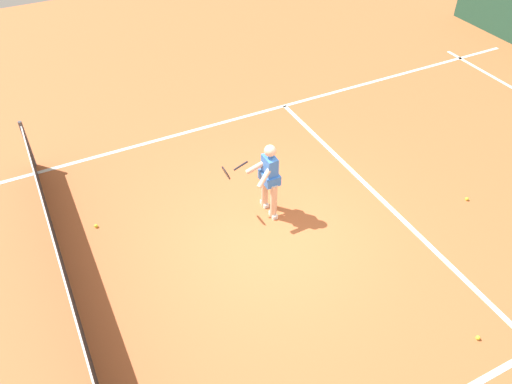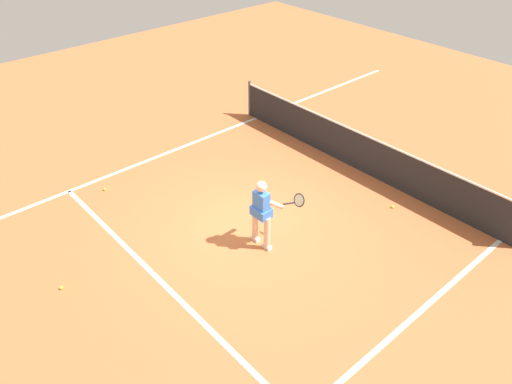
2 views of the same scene
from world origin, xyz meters
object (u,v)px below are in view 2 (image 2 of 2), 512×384
object	(u,v)px
tennis_player	(263,211)
tennis_ball_mid	(105,189)
tennis_ball_near	(61,288)
tennis_ball_far	(393,207)

from	to	relation	value
tennis_player	tennis_ball_mid	size ratio (longest dim) A/B	23.48
tennis_ball_near	tennis_ball_mid	bearing A→B (deg)	138.73
tennis_ball_near	tennis_player	bearing A→B (deg)	67.73
tennis_player	tennis_ball_mid	world-z (taller)	tennis_player
tennis_ball_near	tennis_ball_far	distance (m)	7.25
tennis_player	tennis_ball_far	world-z (taller)	tennis_player
tennis_ball_mid	tennis_ball_far	bearing A→B (deg)	42.50
tennis_player	tennis_ball_near	size ratio (longest dim) A/B	23.48
tennis_player	tennis_ball_far	xyz separation A→B (m)	(1.05, 3.08, -0.81)
tennis_player	tennis_ball_mid	bearing A→B (deg)	-159.02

